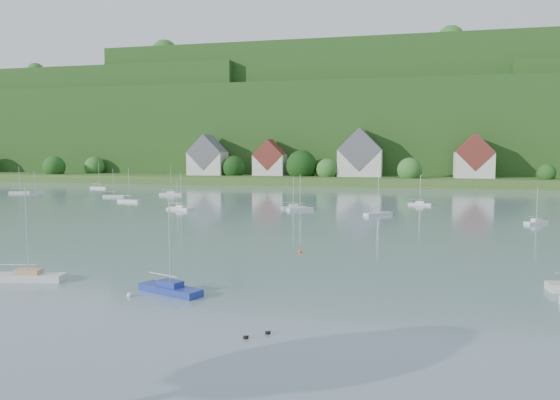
% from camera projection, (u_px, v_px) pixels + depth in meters
% --- Properties ---
extents(far_shore_strip, '(600.00, 60.00, 3.00)m').
position_uv_depth(far_shore_strip, '(350.00, 179.00, 214.42)').
color(far_shore_strip, '#345921').
rests_on(far_shore_strip, ground).
extents(forested_ridge, '(620.00, 181.22, 69.89)m').
position_uv_depth(forested_ridge, '(365.00, 131.00, 278.89)').
color(forested_ridge, '#1A3A12').
rests_on(forested_ridge, ground).
extents(village_building_0, '(14.00, 10.40, 16.00)m').
position_uv_depth(village_building_0, '(208.00, 158.00, 213.57)').
color(village_building_0, beige).
rests_on(village_building_0, far_shore_strip).
extents(village_building_1, '(12.00, 9.36, 14.00)m').
position_uv_depth(village_building_1, '(270.00, 161.00, 209.90)').
color(village_building_1, beige).
rests_on(village_building_1, far_shore_strip).
extents(village_building_2, '(16.00, 11.44, 18.00)m').
position_uv_depth(village_building_2, '(360.00, 157.00, 200.85)').
color(village_building_2, beige).
rests_on(village_building_2, far_shore_strip).
extents(village_building_3, '(13.00, 10.40, 15.50)m').
position_uv_depth(village_building_3, '(474.00, 160.00, 189.91)').
color(village_building_3, beige).
rests_on(village_building_3, far_shore_strip).
extents(near_sailboat_1, '(6.49, 3.93, 8.48)m').
position_uv_depth(near_sailboat_1, '(170.00, 288.00, 47.07)').
color(near_sailboat_1, navy).
rests_on(near_sailboat_1, ground).
extents(near_sailboat_2, '(6.95, 3.10, 9.06)m').
position_uv_depth(near_sailboat_2, '(29.00, 276.00, 51.53)').
color(near_sailboat_2, silver).
rests_on(near_sailboat_2, ground).
extents(mooring_buoy_1, '(0.49, 0.49, 0.49)m').
position_uv_depth(mooring_buoy_1, '(130.00, 297.00, 45.99)').
color(mooring_buoy_1, silver).
rests_on(mooring_buoy_1, ground).
extents(mooring_buoy_3, '(0.48, 0.48, 0.48)m').
position_uv_depth(mooring_buoy_3, '(300.00, 253.00, 65.93)').
color(mooring_buoy_3, '#EC5C08').
rests_on(mooring_buoy_3, ground).
extents(duck_pair, '(1.62, 1.45, 0.29)m').
position_uv_depth(duck_pair, '(257.00, 335.00, 36.12)').
color(duck_pair, black).
rests_on(duck_pair, ground).
extents(far_sailboat_cluster, '(203.64, 64.66, 8.71)m').
position_uv_depth(far_sailboat_cluster, '(332.00, 201.00, 131.48)').
color(far_sailboat_cluster, silver).
rests_on(far_sailboat_cluster, ground).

